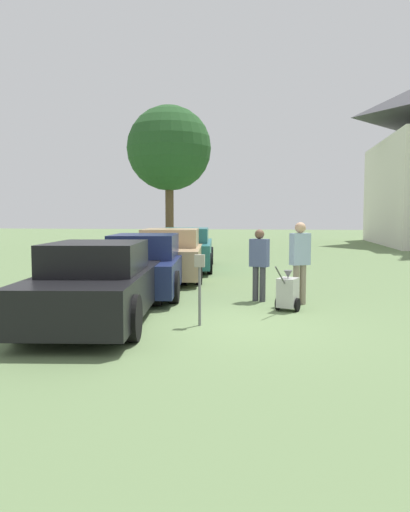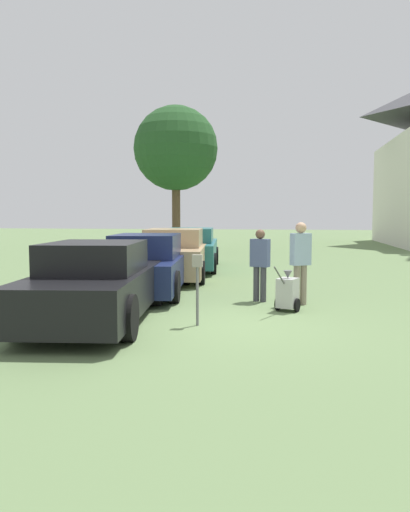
# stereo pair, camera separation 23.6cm
# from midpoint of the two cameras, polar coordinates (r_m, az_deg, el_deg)

# --- Properties ---
(ground_plane) EXTENTS (120.00, 120.00, 0.00)m
(ground_plane) POSITION_cam_midpoint_polar(r_m,az_deg,el_deg) (9.15, 0.54, -7.81)
(ground_plane) COLOR #607A4C
(parked_car_black) EXTENTS (2.40, 5.12, 1.49)m
(parked_car_black) POSITION_cam_midpoint_polar(r_m,az_deg,el_deg) (9.53, -12.74, -3.16)
(parked_car_black) COLOR black
(parked_car_black) RESTS_ON ground_plane
(parked_car_navy) EXTENTS (2.32, 5.00, 1.50)m
(parked_car_navy) POSITION_cam_midpoint_polar(r_m,az_deg,el_deg) (12.76, -7.32, -1.12)
(parked_car_navy) COLOR #19234C
(parked_car_navy) RESTS_ON ground_plane
(parked_car_tan) EXTENTS (2.49, 5.45, 1.55)m
(parked_car_tan) POSITION_cam_midpoint_polar(r_m,az_deg,el_deg) (15.86, -4.28, 0.12)
(parked_car_tan) COLOR tan
(parked_car_tan) RESTS_ON ground_plane
(parked_car_teal) EXTENTS (2.44, 5.44, 1.51)m
(parked_car_teal) POSITION_cam_midpoint_polar(r_m,az_deg,el_deg) (18.40, -2.57, 0.73)
(parked_car_teal) COLOR #23666B
(parked_car_teal) RESTS_ON ground_plane
(parking_meter) EXTENTS (0.18, 0.09, 1.28)m
(parking_meter) POSITION_cam_midpoint_polar(r_m,az_deg,el_deg) (8.90, -1.37, -2.30)
(parking_meter) COLOR slate
(parking_meter) RESTS_ON ground_plane
(person_worker) EXTENTS (0.47, 0.35, 1.66)m
(person_worker) POSITION_cam_midpoint_polar(r_m,az_deg,el_deg) (11.46, 5.63, -0.54)
(person_worker) COLOR #3F3F47
(person_worker) RESTS_ON ground_plane
(person_supervisor) EXTENTS (0.47, 0.39, 1.83)m
(person_supervisor) POSITION_cam_midpoint_polar(r_m,az_deg,el_deg) (11.15, 10.20, -0.16)
(person_supervisor) COLOR gray
(person_supervisor) RESTS_ON ground_plane
(equipment_cart) EXTENTS (0.55, 0.99, 1.00)m
(equipment_cart) POSITION_cam_midpoint_polar(r_m,az_deg,el_deg) (10.46, 8.80, -4.12)
(equipment_cart) COLOR #B2B2AD
(equipment_cart) RESTS_ON ground_plane
(shade_tree) EXTENTS (4.44, 4.44, 7.71)m
(shade_tree) POSITION_cam_midpoint_polar(r_m,az_deg,el_deg) (26.93, -4.38, 12.12)
(shade_tree) COLOR brown
(shade_tree) RESTS_ON ground_plane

